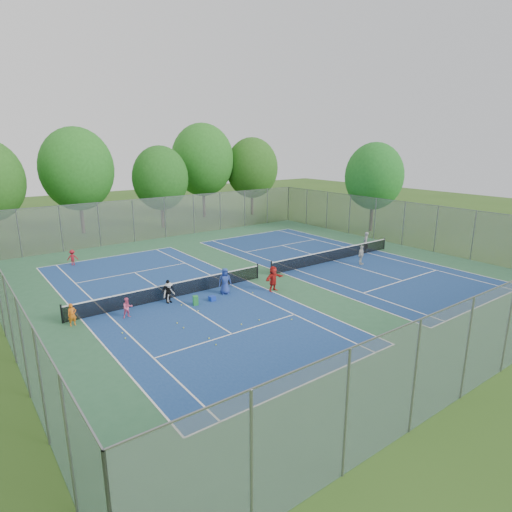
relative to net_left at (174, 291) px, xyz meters
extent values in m
plane|color=#2F531A|center=(7.00, 0.00, -0.46)|extent=(120.00, 120.00, 0.00)
cube|color=#2C5E3B|center=(7.00, 0.00, -0.45)|extent=(32.00, 32.00, 0.01)
cube|color=navy|center=(0.00, 0.00, -0.44)|extent=(10.97, 23.77, 0.01)
cube|color=navy|center=(14.00, 0.00, -0.44)|extent=(10.97, 23.77, 0.01)
cube|color=black|center=(0.00, 0.00, 0.00)|extent=(12.87, 0.10, 0.91)
cube|color=black|center=(14.00, 0.00, 0.00)|extent=(12.87, 0.10, 0.91)
cube|color=gray|center=(7.00, 16.00, 1.54)|extent=(32.00, 0.10, 4.00)
cube|color=gray|center=(7.00, -16.00, 1.54)|extent=(32.00, 0.10, 4.00)
cube|color=gray|center=(-9.00, 0.00, 1.54)|extent=(0.10, 32.00, 4.00)
cube|color=gray|center=(23.00, 0.00, 1.54)|extent=(0.10, 32.00, 4.00)
cylinder|color=#443326|center=(1.00, 23.00, 1.47)|extent=(0.36, 0.36, 3.85)
ellipsoid|color=#24691E|center=(1.00, 23.00, 6.10)|extent=(7.20, 7.20, 8.28)
cylinder|color=#443326|center=(9.00, 21.00, 1.12)|extent=(0.36, 0.36, 3.15)
ellipsoid|color=#215C1A|center=(9.00, 21.00, 4.95)|extent=(6.00, 6.00, 6.90)
cylinder|color=#443326|center=(16.00, 24.00, 1.65)|extent=(0.36, 0.36, 4.20)
ellipsoid|color=#266A1E|center=(16.00, 24.00, 6.59)|extent=(7.60, 7.60, 8.74)
cylinder|color=#443326|center=(22.00, 22.00, 1.29)|extent=(0.36, 0.36, 3.50)
ellipsoid|color=#285A1A|center=(22.00, 22.00, 5.52)|extent=(6.60, 6.60, 7.59)
cylinder|color=#443326|center=(26.00, 6.00, 1.29)|extent=(0.36, 0.36, 3.50)
ellipsoid|color=#1D661F|center=(26.00, 6.00, 5.29)|extent=(6.00, 6.00, 6.90)
cube|color=#1736AC|center=(1.60, -1.86, -0.31)|extent=(0.35, 0.35, 0.30)
cube|color=green|center=(0.47, -1.88, -0.17)|extent=(0.36, 0.36, 0.57)
imported|color=orange|center=(-6.02, -0.62, 0.15)|extent=(0.46, 0.32, 1.21)
imported|color=#F15E8B|center=(-3.35, -1.30, 0.11)|extent=(0.56, 0.44, 1.14)
imported|color=silver|center=(-0.59, -0.60, 0.18)|extent=(0.91, 0.66, 1.27)
imported|color=black|center=(-0.64, -0.60, 0.25)|extent=(0.86, 0.43, 1.42)
imported|color=#284195|center=(2.89, -1.28, 0.38)|extent=(0.95, 0.79, 1.67)
imported|color=red|center=(5.62, -2.68, 0.37)|extent=(1.57, 0.68, 1.64)
imported|color=maroon|center=(-3.04, 11.09, 0.16)|extent=(0.90, 0.70, 1.22)
imported|color=gray|center=(18.19, 0.30, 0.43)|extent=(0.77, 0.73, 1.77)
imported|color=silver|center=(14.86, -2.02, 0.31)|extent=(0.96, 0.62, 1.52)
sphere|color=gold|center=(-0.25, -1.50, -0.42)|extent=(0.07, 0.07, 0.07)
sphere|color=#CCE234|center=(-4.43, -3.78, -0.42)|extent=(0.07, 0.07, 0.07)
sphere|color=#E0F138|center=(0.09, -2.85, -0.42)|extent=(0.07, 0.07, 0.07)
sphere|color=#C4DB33|center=(-1.18, -6.19, -0.42)|extent=(0.07, 0.07, 0.07)
sphere|color=#D5EA36|center=(2.06, -5.90, -0.42)|extent=(0.07, 0.07, 0.07)
sphere|color=yellow|center=(3.50, -6.88, -0.42)|extent=(0.07, 0.07, 0.07)
sphere|color=#B1C62E|center=(-1.28, -6.97, -0.42)|extent=(0.07, 0.07, 0.07)
sphere|color=gold|center=(-1.61, -4.38, -0.42)|extent=(0.07, 0.07, 0.07)
sphere|color=#EFF138|center=(1.00, -5.79, -0.42)|extent=(0.07, 0.07, 0.07)
sphere|color=#C2D030|center=(4.29, -2.28, -0.42)|extent=(0.07, 0.07, 0.07)
sphere|color=gold|center=(-1.60, -3.65, -0.42)|extent=(0.07, 0.07, 0.07)
sphere|color=#D1E735|center=(-4.33, -3.12, -0.42)|extent=(0.07, 0.07, 0.07)
camera|label=1|loc=(-10.63, -22.67, 8.76)|focal=30.00mm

